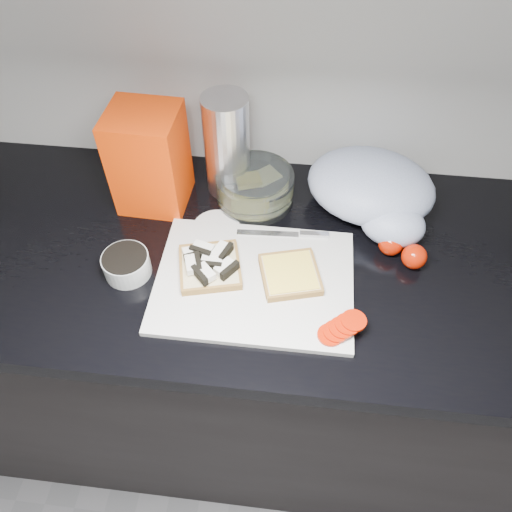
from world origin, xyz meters
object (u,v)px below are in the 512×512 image
Objects in this scene: steel_canister at (227,146)px; glass_bowl at (255,188)px; bread_bag at (149,159)px; cutting_board at (254,281)px.

glass_bowl is at bearing -28.68° from steel_canister.
steel_canister is (0.16, 0.06, 0.00)m from bread_bag.
cutting_board is at bearing -38.43° from bread_bag.
bread_bag is at bearing -174.31° from glass_bowl.
glass_bowl is 0.74× the size of steel_canister.
bread_bag is 0.96× the size of steel_canister.
cutting_board is 0.36m from bread_bag.
glass_bowl is 0.11m from steel_canister.
bread_bag reaches higher than glass_bowl.
steel_canister is (-0.09, 0.28, 0.12)m from cutting_board.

